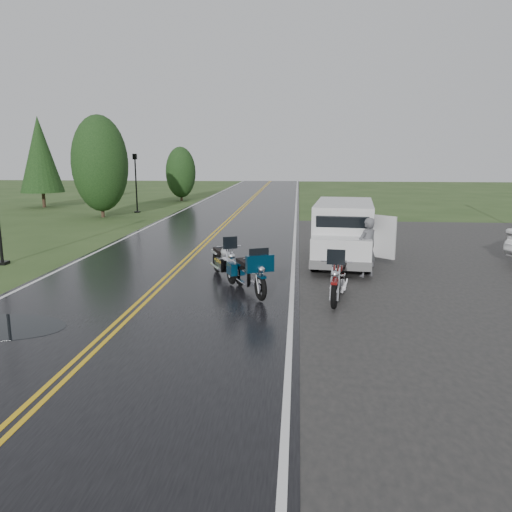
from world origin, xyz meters
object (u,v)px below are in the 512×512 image
(motorcycle_red, at_px, (335,283))
(motorcycle_teal, at_px, (261,277))
(lamp_post_far_left, at_px, (136,183))
(motorcycle_silver, at_px, (231,263))
(person_at_van, at_px, (367,248))
(van_white, at_px, (316,240))

(motorcycle_red, distance_m, motorcycle_teal, 1.90)
(lamp_post_far_left, bearing_deg, motorcycle_silver, -64.39)
(person_at_van, bearing_deg, motorcycle_silver, -16.71)
(person_at_van, xyz_separation_m, lamp_post_far_left, (-12.59, 16.53, 1.00))
(motorcycle_red, bearing_deg, lamp_post_far_left, 128.85)
(van_white, xyz_separation_m, lamp_post_far_left, (-11.04, 15.95, 0.85))
(motorcycle_silver, xyz_separation_m, lamp_post_far_left, (-8.59, 17.93, 1.23))
(motorcycle_red, xyz_separation_m, motorcycle_silver, (-2.78, 2.12, -0.03))
(motorcycle_teal, xyz_separation_m, van_white, (1.49, 3.56, 0.39))
(motorcycle_red, relative_size, person_at_van, 1.32)
(motorcycle_silver, distance_m, person_at_van, 4.24)
(van_white, distance_m, lamp_post_far_left, 19.42)
(van_white, bearing_deg, lamp_post_far_left, 131.09)
(motorcycle_silver, xyz_separation_m, person_at_van, (4.00, 1.39, 0.24))
(van_white, xyz_separation_m, person_at_van, (1.55, -0.58, -0.15))
(motorcycle_teal, relative_size, motorcycle_silver, 1.00)
(motorcycle_teal, height_order, motorcycle_silver, motorcycle_teal)
(motorcycle_teal, relative_size, lamp_post_far_left, 0.60)
(person_at_van, distance_m, lamp_post_far_left, 20.81)
(motorcycle_red, distance_m, person_at_van, 3.72)
(motorcycle_red, relative_size, motorcycle_silver, 1.05)
(motorcycle_silver, bearing_deg, motorcycle_teal, -82.25)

